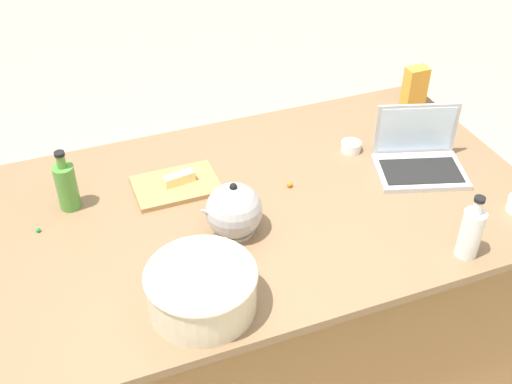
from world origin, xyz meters
TOP-DOWN VIEW (x-y plane):
  - ground_plane at (0.00, 0.00)m, footprint 12.00×12.00m
  - island_counter at (0.00, 0.00)m, footprint 1.91×1.09m
  - laptop at (-0.62, 0.01)m, footprint 0.36×0.31m
  - mixing_bowl_large at (0.30, 0.38)m, footprint 0.31×0.31m
  - bottle_vinegar at (-0.51, 0.46)m, footprint 0.07×0.07m
  - bottle_olive at (0.58, -0.21)m, footprint 0.07×0.07m
  - kettle at (0.11, 0.10)m, footprint 0.21×0.18m
  - cutting_board at (0.23, -0.18)m, footprint 0.29×0.20m
  - butter_stick_left at (0.21, -0.18)m, footprint 0.11×0.05m
  - ramekin_medium at (-0.45, -0.17)m, footprint 0.07×0.07m
  - candy_bag at (-0.85, -0.39)m, footprint 0.09×0.06m
  - candy_0 at (0.70, -0.12)m, footprint 0.01×0.01m
  - candy_1 at (0.14, -0.03)m, footprint 0.02×0.02m
  - candy_2 at (-0.82, -0.26)m, footprint 0.02×0.02m
  - candy_3 at (0.43, 0.25)m, footprint 0.02×0.02m
  - candy_4 at (-0.14, -0.05)m, footprint 0.02×0.02m

SIDE VIEW (x-z plane):
  - ground_plane at x=0.00m, z-range 0.00..0.00m
  - island_counter at x=0.00m, z-range 0.00..0.90m
  - candy_0 at x=0.70m, z-range 0.90..0.91m
  - candy_1 at x=0.14m, z-range 0.90..0.92m
  - candy_3 at x=0.43m, z-range 0.90..0.92m
  - cutting_board at x=0.23m, z-range 0.90..0.92m
  - candy_4 at x=-0.14m, z-range 0.90..0.92m
  - candy_2 at x=-0.82m, z-range 0.90..0.92m
  - ramekin_medium at x=-0.45m, z-range 0.90..0.94m
  - butter_stick_left at x=0.21m, z-range 0.92..0.95m
  - laptop at x=-0.62m, z-range 0.84..1.06m
  - mixing_bowl_large at x=0.30m, z-range 0.90..1.04m
  - kettle at x=0.11m, z-range 0.88..1.08m
  - candy_bag at x=-0.85m, z-range 0.90..1.07m
  - bottle_vinegar at x=-0.51m, z-range 0.88..1.10m
  - bottle_olive at x=0.58m, z-range 0.88..1.10m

